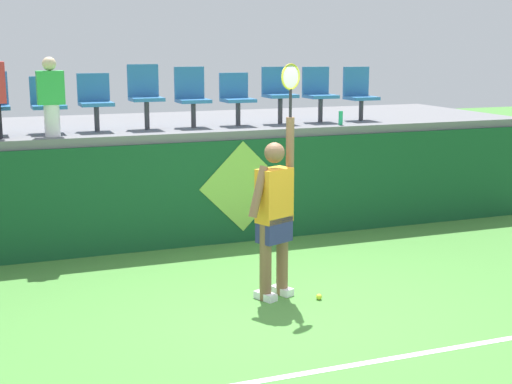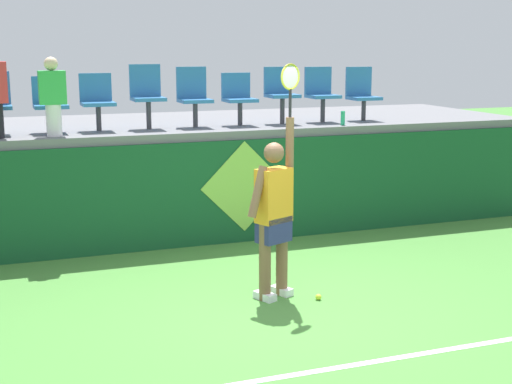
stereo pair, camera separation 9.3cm
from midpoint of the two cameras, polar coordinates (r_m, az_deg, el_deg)
name	(u,v)px [view 1 (the left image)]	position (r m, az deg, el deg)	size (l,w,h in m)	color
ground_plane	(290,311)	(7.83, 2.26, -9.15)	(40.00, 40.00, 0.00)	#478438
court_back_wall	(207,193)	(10.25, -4.04, -0.06)	(10.74, 0.20, 1.44)	#144C28
spectator_platform	(177,125)	(11.59, -6.31, 5.13)	(10.74, 3.16, 0.12)	slate
court_baseline_stripe	(354,365)	(6.66, 7.17, -13.05)	(9.67, 0.08, 0.01)	white
tennis_player	(275,212)	(7.99, 1.10, -1.52)	(0.71, 0.39, 2.54)	white
tennis_ball	(319,297)	(8.18, 4.53, -8.03)	(0.07, 0.07, 0.07)	#D1E533
water_bottle	(341,118)	(11.03, 6.29, 5.68)	(0.06, 0.06, 0.21)	#26B272
stadium_chair_1	(48,102)	(10.37, -15.95, 6.69)	(0.44, 0.42, 0.75)	#38383D
stadium_chair_2	(95,99)	(10.45, -12.52, 7.00)	(0.44, 0.42, 0.78)	#38383D
stadium_chair_3	(145,93)	(10.57, -8.78, 7.54)	(0.44, 0.42, 0.90)	#38383D
stadium_chair_4	(192,94)	(10.74, -5.23, 7.48)	(0.44, 0.42, 0.85)	#38383D
stadium_chair_5	(236,96)	(10.93, -1.77, 7.39)	(0.44, 0.42, 0.76)	#38383D
stadium_chair_6	(278,91)	(11.17, 1.49, 7.75)	(0.44, 0.42, 0.84)	#38383D
stadium_chair_7	(319,91)	(11.44, 4.60, 7.72)	(0.44, 0.42, 0.83)	#38383D
stadium_chair_8	(359,92)	(11.77, 7.70, 7.63)	(0.44, 0.42, 0.82)	#38383D
spectator_1	(51,96)	(9.95, -15.76, 7.14)	(0.34, 0.20, 1.02)	white
wall_signage_mount	(243,242)	(10.46, -1.24, -3.84)	(1.27, 0.01, 1.43)	#144C28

